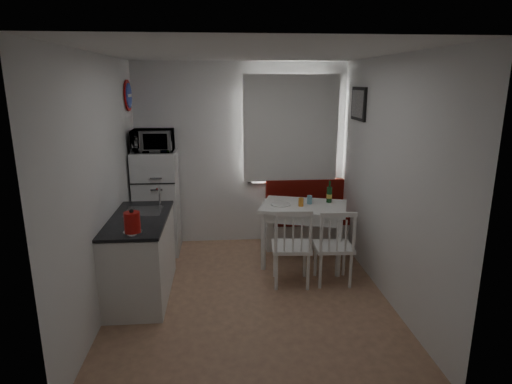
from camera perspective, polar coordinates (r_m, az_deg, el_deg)
floor at (r=4.94m, az=-0.83°, el=-13.60°), size 3.00×3.50×0.02m
ceiling at (r=4.36m, az=-0.97°, el=18.10°), size 3.00×3.50×0.02m
wall_back at (r=6.19m, az=-1.98°, el=4.97°), size 3.00×0.02×2.60m
wall_front at (r=2.81m, az=1.51°, el=-7.02°), size 3.00×0.02×2.60m
wall_left at (r=4.63m, az=-19.77°, el=0.81°), size 0.02×3.50×2.60m
wall_right at (r=4.81m, az=17.25°, el=1.52°), size 0.02×3.50×2.60m
window at (r=6.18m, az=4.56°, el=7.97°), size 1.22×0.06×1.47m
curtain at (r=6.11m, az=4.68°, el=8.36°), size 1.35×0.02×1.50m
kitchen_counter at (r=4.96m, az=-15.09°, el=-8.19°), size 0.62×1.32×1.16m
wall_sign at (r=5.92m, az=-16.62°, el=12.23°), size 0.03×0.40×0.40m
picture_frame at (r=5.73m, az=13.49°, el=11.37°), size 0.04×0.52×0.42m
bench at (r=6.32m, az=7.12°, el=-4.19°), size 1.31×0.50×0.94m
dining_table at (r=5.53m, az=6.39°, el=-2.62°), size 1.23×1.02×0.80m
chair_left at (r=4.90m, az=4.95°, el=-6.30°), size 0.48×0.46×0.51m
chair_right at (r=5.02m, az=10.61°, el=-6.25°), size 0.45×0.43×0.50m
fridge at (r=6.03m, az=-13.03°, el=-1.36°), size 0.57×0.57×1.43m
microwave at (r=5.81m, az=-13.59°, el=6.68°), size 0.53×0.36×0.29m
kettle at (r=4.26m, az=-16.18°, el=-3.92°), size 0.18×0.18×0.24m
wine_bottle at (r=5.64m, az=9.76°, el=0.05°), size 0.07×0.07×0.29m
drinking_glass_orange at (r=5.43m, az=6.02°, el=-1.35°), size 0.06×0.06×0.11m
drinking_glass_blue at (r=5.55m, az=7.15°, el=-1.02°), size 0.07×0.07×0.11m
plate at (r=5.47m, az=3.29°, el=-1.66°), size 0.25×0.25×0.02m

